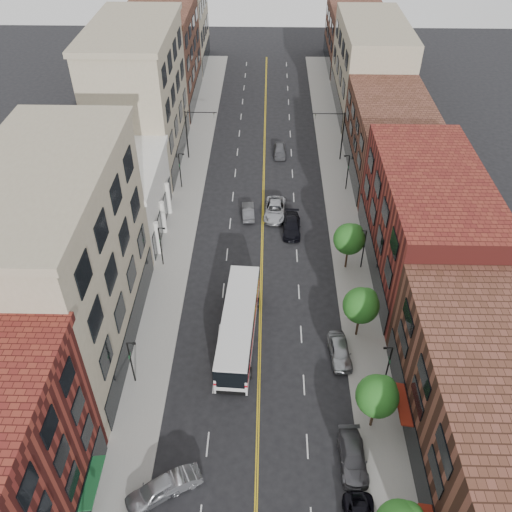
# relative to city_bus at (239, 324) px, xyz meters

# --- Properties ---
(ground) EXTENTS (220.00, 220.00, 0.00)m
(ground) POSITION_rel_city_bus_xyz_m (2.02, -13.32, -2.01)
(ground) COLOR black
(ground) RESTS_ON ground
(sidewalk_left) EXTENTS (4.00, 110.00, 0.15)m
(sidewalk_left) POSITION_rel_city_bus_xyz_m (-7.98, 21.68, -1.93)
(sidewalk_left) COLOR gray
(sidewalk_left) RESTS_ON ground
(sidewalk_right) EXTENTS (4.00, 110.00, 0.15)m
(sidewalk_right) POSITION_rel_city_bus_xyz_m (12.02, 21.68, -1.93)
(sidewalk_right) COLOR gray
(sidewalk_right) RESTS_ON ground
(bldg_l_tanoffice) EXTENTS (10.00, 22.00, 18.00)m
(bldg_l_tanoffice) POSITION_rel_city_bus_xyz_m (-14.98, -0.32, 6.99)
(bldg_l_tanoffice) COLOR gray
(bldg_l_tanoffice) RESTS_ON ground
(bldg_l_white) EXTENTS (10.00, 14.00, 8.00)m
(bldg_l_white) POSITION_rel_city_bus_xyz_m (-14.98, 17.68, 1.99)
(bldg_l_white) COLOR silver
(bldg_l_white) RESTS_ON ground
(bldg_l_far_a) EXTENTS (10.00, 20.00, 18.00)m
(bldg_l_far_a) POSITION_rel_city_bus_xyz_m (-14.98, 34.68, 6.99)
(bldg_l_far_a) COLOR gray
(bldg_l_far_a) RESTS_ON ground
(bldg_l_far_b) EXTENTS (10.00, 20.00, 15.00)m
(bldg_l_far_b) POSITION_rel_city_bus_xyz_m (-14.98, 54.68, 5.49)
(bldg_l_far_b) COLOR #563022
(bldg_l_far_b) RESTS_ON ground
(bldg_l_far_c) EXTENTS (10.00, 16.00, 20.00)m
(bldg_l_far_c) POSITION_rel_city_bus_xyz_m (-14.98, 72.68, 7.99)
(bldg_l_far_c) COLOR gray
(bldg_l_far_c) RESTS_ON ground
(bldg_r_near) EXTENTS (10.00, 26.00, 10.00)m
(bldg_r_near) POSITION_rel_city_bus_xyz_m (19.02, -13.32, 2.99)
(bldg_r_near) COLOR #563022
(bldg_r_near) RESTS_ON ground
(bldg_r_mid) EXTENTS (10.00, 22.00, 12.00)m
(bldg_r_mid) POSITION_rel_city_bus_xyz_m (19.02, 10.68, 3.99)
(bldg_r_mid) COLOR maroon
(bldg_r_mid) RESTS_ON ground
(bldg_r_far_a) EXTENTS (10.00, 20.00, 10.00)m
(bldg_r_far_a) POSITION_rel_city_bus_xyz_m (19.02, 31.68, 2.99)
(bldg_r_far_a) COLOR #563022
(bldg_r_far_a) RESTS_ON ground
(bldg_r_far_b) EXTENTS (10.00, 22.00, 14.00)m
(bldg_r_far_b) POSITION_rel_city_bus_xyz_m (19.02, 52.68, 4.99)
(bldg_r_far_b) COLOR gray
(bldg_r_far_b) RESTS_ON ground
(bldg_r_far_c) EXTENTS (10.00, 18.00, 11.00)m
(bldg_r_far_c) POSITION_rel_city_bus_xyz_m (19.02, 72.68, 3.49)
(bldg_r_far_c) COLOR #563022
(bldg_r_far_c) RESTS_ON ground
(tree_r_1) EXTENTS (3.40, 3.40, 5.59)m
(tree_r_1) POSITION_rel_city_bus_xyz_m (11.41, -9.24, 2.12)
(tree_r_1) COLOR black
(tree_r_1) RESTS_ON sidewalk_right
(tree_r_2) EXTENTS (3.40, 3.40, 5.59)m
(tree_r_2) POSITION_rel_city_bus_xyz_m (11.41, 0.76, 2.12)
(tree_r_2) COLOR black
(tree_r_2) RESTS_ON sidewalk_right
(tree_r_3) EXTENTS (3.40, 3.40, 5.59)m
(tree_r_3) POSITION_rel_city_bus_xyz_m (11.41, 10.76, 2.12)
(tree_r_3) COLOR black
(tree_r_3) RESTS_ON sidewalk_right
(lamp_l_1) EXTENTS (0.81, 0.55, 5.05)m
(lamp_l_1) POSITION_rel_city_bus_xyz_m (-8.93, -5.32, 0.96)
(lamp_l_1) COLOR black
(lamp_l_1) RESTS_ON sidewalk_left
(lamp_l_2) EXTENTS (0.81, 0.55, 5.05)m
(lamp_l_2) POSITION_rel_city_bus_xyz_m (-8.93, 10.68, 0.96)
(lamp_l_2) COLOR black
(lamp_l_2) RESTS_ON sidewalk_left
(lamp_l_3) EXTENTS (0.81, 0.55, 5.05)m
(lamp_l_3) POSITION_rel_city_bus_xyz_m (-8.93, 26.68, 0.96)
(lamp_l_3) COLOR black
(lamp_l_3) RESTS_ON sidewalk_left
(lamp_r_1) EXTENTS (0.81, 0.55, 5.05)m
(lamp_r_1) POSITION_rel_city_bus_xyz_m (12.97, -5.32, 0.96)
(lamp_r_1) COLOR black
(lamp_r_1) RESTS_ON sidewalk_right
(lamp_r_2) EXTENTS (0.81, 0.55, 5.05)m
(lamp_r_2) POSITION_rel_city_bus_xyz_m (12.97, 10.68, 0.96)
(lamp_r_2) COLOR black
(lamp_r_2) RESTS_ON sidewalk_right
(lamp_r_3) EXTENTS (0.81, 0.55, 5.05)m
(lamp_r_3) POSITION_rel_city_bus_xyz_m (12.97, 26.68, 0.96)
(lamp_r_3) COLOR black
(lamp_r_3) RESTS_ON sidewalk_right
(signal_mast_left) EXTENTS (4.49, 0.18, 7.20)m
(signal_mast_left) POSITION_rel_city_bus_xyz_m (-8.25, 34.68, 2.64)
(signal_mast_left) COLOR black
(signal_mast_left) RESTS_ON sidewalk_left
(signal_mast_right) EXTENTS (4.49, 0.18, 7.20)m
(signal_mast_right) POSITION_rel_city_bus_xyz_m (12.29, 34.68, 2.64)
(signal_mast_right) COLOR black
(signal_mast_right) RESTS_ON sidewalk_right
(city_bus) EXTENTS (3.81, 13.58, 3.45)m
(city_bus) POSITION_rel_city_bus_xyz_m (0.00, 0.00, 0.00)
(city_bus) COLOR silver
(city_bus) RESTS_ON ground
(car_angle_a) EXTENTS (4.80, 4.07, 1.55)m
(car_angle_a) POSITION_rel_city_bus_xyz_m (-5.38, -15.64, -1.23)
(car_angle_a) COLOR #9FA1A7
(car_angle_a) RESTS_ON ground
(car_angle_b) EXTENTS (4.39, 3.18, 1.38)m
(car_angle_b) POSITION_rel_city_bus_xyz_m (-4.13, -14.98, -1.32)
(car_angle_b) COLOR #929499
(car_angle_b) RESTS_ON ground
(car_parked_mid) EXTENTS (2.19, 5.06, 1.45)m
(car_parked_mid) POSITION_rel_city_bus_xyz_m (9.42, -12.63, -1.28)
(car_parked_mid) COLOR #4D4C52
(car_parked_mid) RESTS_ON ground
(car_parked_far) EXTENTS (2.22, 4.77, 1.58)m
(car_parked_far) POSITION_rel_city_bus_xyz_m (9.42, -2.05, -1.22)
(car_parked_far) COLOR #9B9FA2
(car_parked_far) RESTS_ON ground
(car_lane_behind) EXTENTS (1.76, 4.26, 1.37)m
(car_lane_behind) POSITION_rel_city_bus_xyz_m (0.18, 20.40, -1.32)
(car_lane_behind) COLOR #48494D
(car_lane_behind) RESTS_ON ground
(car_lane_a) EXTENTS (2.26, 5.28, 1.52)m
(car_lane_a) POSITION_rel_city_bus_xyz_m (5.51, 17.38, -1.25)
(car_lane_a) COLOR black
(car_lane_a) RESTS_ON ground
(car_lane_b) EXTENTS (2.95, 5.80, 1.57)m
(car_lane_b) POSITION_rel_city_bus_xyz_m (3.52, 20.68, -1.22)
(car_lane_b) COLOR #AEB0B6
(car_lane_b) RESTS_ON ground
(car_lane_c) EXTENTS (1.77, 4.39, 1.50)m
(car_lane_c) POSITION_rel_city_bus_xyz_m (4.28, 35.98, -1.26)
(car_lane_c) COLOR #57575D
(car_lane_c) RESTS_ON ground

